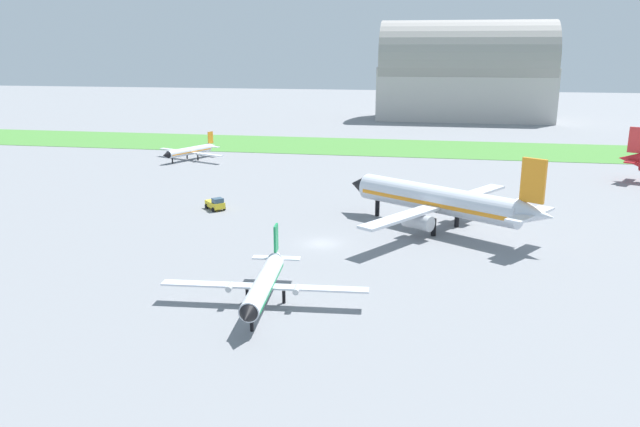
% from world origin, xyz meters
% --- Properties ---
extents(ground_plane, '(600.00, 600.00, 0.00)m').
position_xyz_m(ground_plane, '(0.00, 0.00, 0.00)').
color(ground_plane, gray).
extents(grass_taxiway_strip, '(360.00, 28.00, 0.08)m').
position_xyz_m(grass_taxiway_strip, '(0.00, 80.53, 0.04)').
color(grass_taxiway_strip, '#478438').
rests_on(grass_taxiway_strip, ground_plane).
extents(airplane_taxiing_turboprop, '(17.58, 15.25, 5.60)m').
position_xyz_m(airplane_taxiing_turboprop, '(-39.57, 54.73, 2.05)').
color(airplane_taxiing_turboprop, silver).
rests_on(airplane_taxiing_turboprop, ground_plane).
extents(airplane_midfield_jet, '(28.29, 28.24, 11.39)m').
position_xyz_m(airplane_midfield_jet, '(14.59, 9.03, 4.10)').
color(airplane_midfield_jet, silver).
rests_on(airplane_midfield_jet, ground_plane).
extents(airplane_foreground_turboprop, '(20.15, 17.27, 6.03)m').
position_xyz_m(airplane_foreground_turboprop, '(-2.01, -20.04, 2.21)').
color(airplane_foreground_turboprop, silver).
rests_on(airplane_foreground_turboprop, ground_plane).
extents(pushback_tug_near_gate, '(3.82, 3.82, 1.95)m').
position_xyz_m(pushback_tug_near_gate, '(-19.14, 13.93, 0.91)').
color(pushback_tug_near_gate, yellow).
rests_on(pushback_tug_near_gate, ground_plane).
extents(hangar_distant, '(58.36, 25.94, 33.19)m').
position_xyz_m(hangar_distant, '(22.71, 148.29, 15.82)').
color(hangar_distant, '#BCB7B2').
rests_on(hangar_distant, ground_plane).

